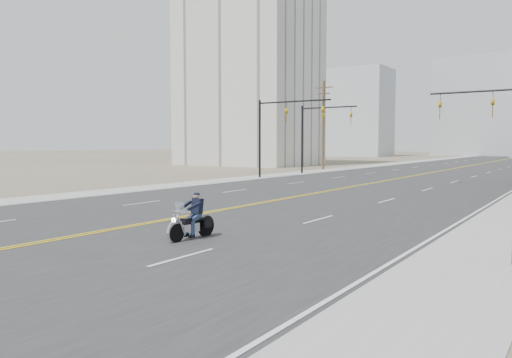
% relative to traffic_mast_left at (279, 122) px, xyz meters
% --- Properties ---
extents(road, '(20.00, 200.00, 0.01)m').
position_rel_traffic_mast_left_xyz_m(road, '(8.98, 38.00, -4.93)').
color(road, '#303033').
rests_on(road, ground).
extents(sidewalk_left, '(3.00, 200.00, 0.01)m').
position_rel_traffic_mast_left_xyz_m(sidewalk_left, '(-2.52, 38.00, -4.93)').
color(sidewalk_left, '#A5A5A0').
rests_on(sidewalk_left, ground).
extents(traffic_mast_left, '(7.10, 0.26, 7.00)m').
position_rel_traffic_mast_left_xyz_m(traffic_mast_left, '(0.00, 0.00, 0.00)').
color(traffic_mast_left, black).
rests_on(traffic_mast_left, ground).
extents(traffic_mast_right, '(7.10, 0.26, 7.00)m').
position_rel_traffic_mast_left_xyz_m(traffic_mast_right, '(17.95, 0.00, 0.00)').
color(traffic_mast_right, black).
rests_on(traffic_mast_right, ground).
extents(traffic_mast_far, '(6.10, 0.26, 7.00)m').
position_rel_traffic_mast_left_xyz_m(traffic_mast_far, '(-0.33, 8.00, -0.06)').
color(traffic_mast_far, black).
rests_on(traffic_mast_far, ground).
extents(utility_pole_left, '(2.20, 0.30, 10.50)m').
position_rel_traffic_mast_left_xyz_m(utility_pole_left, '(-3.52, 16.00, 0.54)').
color(utility_pole_left, brown).
rests_on(utility_pole_left, ground).
extents(apartment_block, '(18.00, 14.00, 30.00)m').
position_rel_traffic_mast_left_xyz_m(apartment_block, '(-19.02, 23.00, 10.06)').
color(apartment_block, silver).
rests_on(apartment_block, ground).
extents(haze_bldg_a, '(14.00, 12.00, 22.00)m').
position_rel_traffic_mast_left_xyz_m(haze_bldg_a, '(-26.02, 83.00, 6.06)').
color(haze_bldg_a, '#B7BCC6').
rests_on(haze_bldg_a, ground).
extents(haze_bldg_d, '(20.00, 15.00, 26.00)m').
position_rel_traffic_mast_left_xyz_m(haze_bldg_d, '(-3.02, 108.00, 8.06)').
color(haze_bldg_d, '#ADB2B7').
rests_on(haze_bldg_d, ground).
extents(haze_bldg_f, '(12.00, 12.00, 16.00)m').
position_rel_traffic_mast_left_xyz_m(haze_bldg_f, '(-41.02, 98.00, 3.06)').
color(haze_bldg_f, '#ADB2B7').
rests_on(haze_bldg_f, ground).
extents(motorcyclist, '(0.91, 1.94, 1.48)m').
position_rel_traffic_mast_left_xyz_m(motorcyclist, '(12.43, -25.87, -4.20)').
color(motorcyclist, black).
rests_on(motorcyclist, ground).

